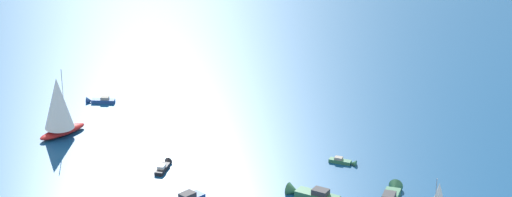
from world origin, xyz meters
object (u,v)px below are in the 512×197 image
(motorboat_inshore, at_px, (99,101))
(motorboat_outer_ring_c, at_px, (391,196))
(motorboat_far_port, at_px, (164,167))
(sailboat_ahead, at_px, (58,106))
(motorboat_outer_ring_f, at_px, (310,194))
(motorboat_mid_cluster, at_px, (344,162))

(motorboat_inshore, relative_size, motorboat_outer_ring_c, 0.68)
(motorboat_far_port, height_order, motorboat_inshore, motorboat_inshore)
(sailboat_ahead, height_order, motorboat_outer_ring_f, sailboat_ahead)
(sailboat_ahead, height_order, motorboat_mid_cluster, sailboat_ahead)
(sailboat_ahead, relative_size, motorboat_outer_ring_f, 1.44)
(motorboat_inshore, bearing_deg, sailboat_ahead, 45.36)
(sailboat_ahead, xyz_separation_m, motorboat_outer_ring_f, (-30.71, 47.94, -5.68))
(motorboat_mid_cluster, bearing_deg, motorboat_far_port, -24.23)
(motorboat_inshore, relative_size, sailboat_ahead, 0.44)
(motorboat_far_port, relative_size, motorboat_outer_ring_c, 0.59)
(motorboat_outer_ring_f, bearing_deg, motorboat_mid_cluster, -144.86)
(sailboat_ahead, bearing_deg, motorboat_outer_ring_f, 122.64)
(motorboat_outer_ring_f, bearing_deg, motorboat_outer_ring_c, 148.24)
(motorboat_outer_ring_f, bearing_deg, motorboat_inshore, -74.06)
(motorboat_inshore, distance_m, motorboat_mid_cluster, 60.41)
(motorboat_mid_cluster, xyz_separation_m, motorboat_outer_ring_f, (13.11, 9.23, 0.36))
(sailboat_ahead, xyz_separation_m, motorboat_mid_cluster, (-43.82, 38.71, -6.04))
(motorboat_far_port, relative_size, motorboat_mid_cluster, 1.10)
(motorboat_inshore, xyz_separation_m, sailboat_ahead, (13.20, 13.37, 5.96))
(motorboat_mid_cluster, bearing_deg, sailboat_ahead, -41.46)
(motorboat_far_port, xyz_separation_m, motorboat_inshore, (-0.88, -37.90, 0.03))
(sailboat_ahead, distance_m, motorboat_outer_ring_f, 57.21)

